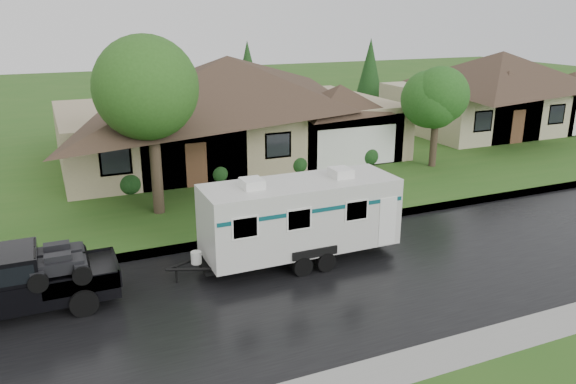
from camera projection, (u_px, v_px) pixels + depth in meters
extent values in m
plane|color=#2B571B|center=(301.00, 257.00, 19.14)|extent=(140.00, 140.00, 0.00)
cube|color=black|center=(328.00, 282.00, 17.40)|extent=(140.00, 8.00, 0.01)
cube|color=gray|center=(276.00, 233.00, 21.09)|extent=(140.00, 0.50, 0.15)
cube|color=#2B571B|center=(192.00, 157.00, 32.22)|extent=(140.00, 26.00, 0.15)
cube|color=tan|center=(229.00, 130.00, 31.62)|extent=(18.00, 10.00, 3.00)
pyramid|color=#3A271F|center=(227.00, 56.00, 30.37)|extent=(19.44, 10.80, 2.60)
cube|color=tan|center=(339.00, 135.00, 31.11)|extent=(5.76, 4.00, 2.70)
cube|color=tan|center=(497.00, 106.00, 39.67)|extent=(14.00, 9.00, 3.00)
pyramid|color=#3A271F|center=(504.00, 51.00, 38.51)|extent=(15.12, 9.72, 2.30)
cube|color=tan|center=(570.00, 110.00, 39.13)|extent=(4.48, 4.00, 2.70)
cylinder|color=#382B1E|center=(157.00, 177.00, 22.57)|extent=(0.45, 0.45, 3.03)
sphere|color=#336A22|center=(151.00, 94.00, 21.56)|extent=(4.19, 4.19, 4.19)
cylinder|color=#382B1E|center=(433.00, 145.00, 29.68)|extent=(0.37, 0.37, 2.23)
sphere|color=#2B6621|center=(437.00, 99.00, 28.94)|extent=(3.08, 3.08, 3.08)
sphere|color=#143814|center=(129.00, 182.00, 25.43)|extent=(1.00, 1.00, 1.00)
sphere|color=#143814|center=(219.00, 172.00, 27.03)|extent=(1.00, 1.00, 1.00)
sphere|color=#143814|center=(298.00, 163.00, 28.62)|extent=(1.00, 1.00, 1.00)
sphere|color=#143814|center=(369.00, 155.00, 30.22)|extent=(1.00, 1.00, 1.00)
cube|color=black|center=(13.00, 289.00, 15.41)|extent=(5.52, 1.84, 0.79)
cube|color=black|center=(79.00, 272.00, 16.02)|extent=(2.03, 1.75, 0.06)
cylinder|color=black|center=(84.00, 302.00, 15.39)|extent=(0.77, 0.29, 0.77)
cylinder|color=black|center=(79.00, 276.00, 16.96)|extent=(0.77, 0.29, 0.77)
cube|color=silver|center=(300.00, 215.00, 18.44)|extent=(6.45, 2.21, 2.26)
cube|color=black|center=(300.00, 250.00, 18.83)|extent=(6.81, 1.10, 0.13)
cube|color=#0B484E|center=(300.00, 200.00, 18.29)|extent=(6.32, 2.23, 0.13)
cube|color=white|center=(252.00, 183.00, 17.42)|extent=(0.64, 0.74, 0.29)
cube|color=white|center=(341.00, 173.00, 18.61)|extent=(0.64, 0.74, 0.29)
cylinder|color=black|center=(302.00, 266.00, 17.73)|extent=(0.64, 0.22, 0.64)
cylinder|color=black|center=(276.00, 242.00, 19.63)|extent=(0.64, 0.22, 0.64)
cylinder|color=black|center=(326.00, 262.00, 18.05)|extent=(0.64, 0.22, 0.64)
cylinder|color=black|center=(298.00, 238.00, 19.95)|extent=(0.64, 0.22, 0.64)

